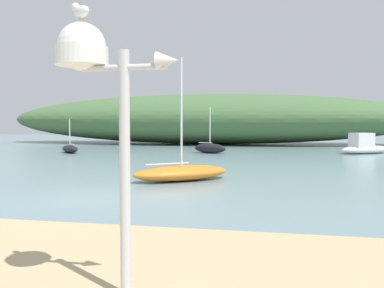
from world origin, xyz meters
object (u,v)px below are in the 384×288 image
mast_structure (92,68)px  seagull_on_radar (80,11)px  sailboat_east_reach (210,148)px  sailboat_outer_mooring (70,149)px  sailboat_mid_channel (181,172)px  motorboat_far_left (364,146)px

mast_structure → seagull_on_radar: size_ratio=9.68×
mast_structure → seagull_on_radar: 0.65m
seagull_on_radar → sailboat_east_reach: bearing=95.0°
sailboat_east_reach → sailboat_outer_mooring: bearing=-171.0°
sailboat_mid_channel → sailboat_east_reach: bearing=94.0°
mast_structure → sailboat_outer_mooring: size_ratio=1.25×
seagull_on_radar → sailboat_outer_mooring: (-12.18, 22.48, -3.11)m
sailboat_mid_channel → seagull_on_radar: bearing=-83.7°
seagull_on_radar → sailboat_east_reach: (-2.10, 24.07, -3.03)m
sailboat_east_reach → mast_structure: bearing=-84.7°
mast_structure → sailboat_outer_mooring: mast_structure is taller
sailboat_outer_mooring → motorboat_far_left: sailboat_outer_mooring is taller
sailboat_east_reach → motorboat_far_left: 10.96m
mast_structure → sailboat_mid_channel: bearing=97.0°
sailboat_outer_mooring → sailboat_east_reach: sailboat_east_reach is taller
mast_structure → motorboat_far_left: bearing=71.5°
motorboat_far_left → seagull_on_radar: bearing=-108.8°
sailboat_outer_mooring → sailboat_east_reach: bearing=9.0°
sailboat_east_reach → sailboat_mid_channel: (0.96, -13.77, -0.07)m
mast_structure → motorboat_far_left: 27.23m
mast_structure → sailboat_outer_mooring: (-12.31, 22.48, -2.47)m
sailboat_outer_mooring → motorboat_far_left: size_ratio=0.57×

